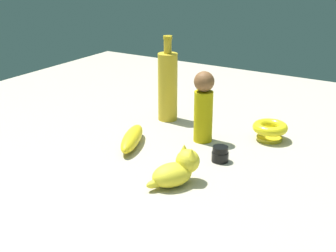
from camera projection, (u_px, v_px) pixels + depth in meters
The scene contains 7 objects.
ground at pixel (168, 156), 1.31m from camera, with size 2.00×2.00×0.00m, color #BCB29E.
person_figure_adult at pixel (203, 106), 1.38m from camera, with size 0.07×0.07×0.21m.
bottle_tall at pixel (168, 85), 1.55m from camera, with size 0.06×0.06×0.27m.
bowl at pixel (270, 129), 1.41m from camera, with size 0.10×0.10×0.05m.
cat_figurine at pixel (177, 170), 1.15m from camera, with size 0.11×0.13×0.09m.
banana at pixel (132, 138), 1.37m from camera, with size 0.19×0.05×0.05m, color yellow.
nail_polish_jar at pixel (220, 154), 1.27m from camera, with size 0.04×0.04×0.04m.
Camera 1 is at (-0.63, 1.02, 0.54)m, focal length 52.07 mm.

